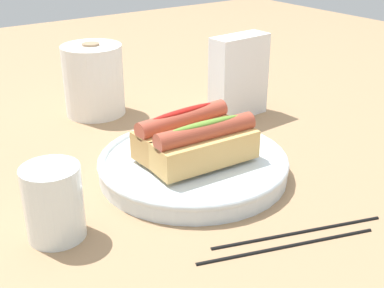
{
  "coord_description": "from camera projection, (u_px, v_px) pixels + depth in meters",
  "views": [
    {
      "loc": [
        -0.38,
        -0.53,
        0.35
      ],
      "look_at": [
        -0.0,
        -0.0,
        0.05
      ],
      "focal_mm": 47.42,
      "sensor_mm": 36.0,
      "label": 1
    }
  ],
  "objects": [
    {
      "name": "hotdog_back",
      "position": [
        181.0,
        132.0,
        0.73
      ],
      "size": [
        0.15,
        0.06,
        0.06
      ],
      "color": "tan",
      "rests_on": "serving_bowl"
    },
    {
      "name": "ground_plane",
      "position": [
        193.0,
        174.0,
        0.74
      ],
      "size": [
        2.4,
        2.4,
        0.0
      ],
      "primitive_type": "plane",
      "color": "#9E7A56"
    },
    {
      "name": "serving_bowl",
      "position": [
        192.0,
        166.0,
        0.73
      ],
      "size": [
        0.27,
        0.27,
        0.03
      ],
      "color": "silver",
      "rests_on": "ground_plane"
    },
    {
      "name": "chopstick_far",
      "position": [
        288.0,
        245.0,
        0.58
      ],
      "size": [
        0.21,
        0.07,
        0.01
      ],
      "primitive_type": "cylinder",
      "rotation": [
        0.0,
        1.57,
        -0.32
      ],
      "color": "black",
      "rests_on": "ground_plane"
    },
    {
      "name": "paper_towel_roll",
      "position": [
        94.0,
        80.0,
        0.94
      ],
      "size": [
        0.11,
        0.11,
        0.13
      ],
      "color": "white",
      "rests_on": "ground_plane"
    },
    {
      "name": "water_glass",
      "position": [
        54.0,
        206.0,
        0.58
      ],
      "size": [
        0.07,
        0.07,
        0.09
      ],
      "color": "white",
      "rests_on": "ground_plane"
    },
    {
      "name": "chopstick_near",
      "position": [
        299.0,
        231.0,
        0.6
      ],
      "size": [
        0.21,
        0.07,
        0.01
      ],
      "primitive_type": "cylinder",
      "rotation": [
        0.0,
        1.57,
        -0.32
      ],
      "color": "black",
      "rests_on": "ground_plane"
    },
    {
      "name": "napkin_box",
      "position": [
        239.0,
        76.0,
        0.92
      ],
      "size": [
        0.11,
        0.05,
        0.15
      ],
      "primitive_type": "cube",
      "rotation": [
        0.0,
        0.0,
        0.05
      ],
      "color": "white",
      "rests_on": "ground_plane"
    },
    {
      "name": "hotdog_front",
      "position": [
        203.0,
        146.0,
        0.69
      ],
      "size": [
        0.15,
        0.06,
        0.06
      ],
      "color": "tan",
      "rests_on": "serving_bowl"
    }
  ]
}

